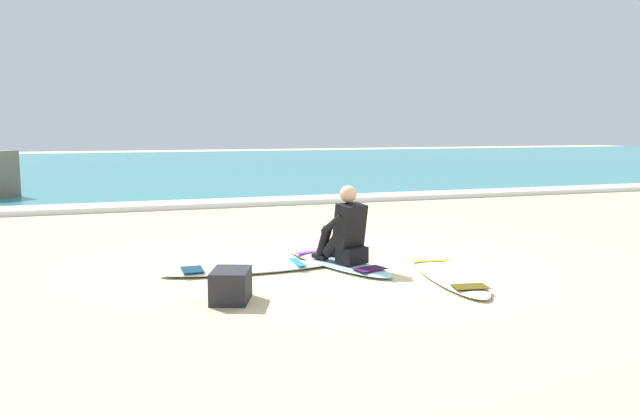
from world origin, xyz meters
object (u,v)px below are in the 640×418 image
surfboard_main (337,262)px  surfboard_spare_near (249,268)px  surfer_seated (345,233)px  surfboard_spare_far (447,275)px  beach_bag (231,285)px

surfboard_main → surfboard_spare_near: bearing=-179.9°
surfboard_main → surfer_seated: surfer_seated is taller
surfboard_main → surfboard_spare_far: 1.42m
surfer_seated → surfboard_spare_near: surfer_seated is taller
surfboard_spare_near → beach_bag: size_ratio=4.43×
surfboard_spare_near → beach_bag: beach_bag is taller
surfboard_main → surfer_seated: size_ratio=2.22×
surfboard_spare_near → surfboard_spare_far: size_ratio=0.97×
surfer_seated → surfboard_spare_far: size_ratio=0.43×
surfboard_main → beach_bag: (-1.57, -1.22, 0.12)m
surfboard_spare_far → beach_bag: bearing=-176.0°
surfboard_spare_near → surfboard_main: bearing=0.1°
surfboard_main → surfboard_spare_near: 1.12m
surfboard_main → beach_bag: 1.99m
beach_bag → surfboard_main: bearing=37.8°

